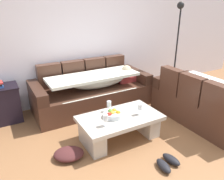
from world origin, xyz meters
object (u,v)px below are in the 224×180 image
(couch_along_wall, at_px, (93,91))
(wine_glass_near_right, at_px, (140,107))
(wine_glass_far_back, at_px, (109,104))
(coffee_table, at_px, (120,125))
(pair_of_shoes, at_px, (167,163))
(floor_lamp, at_px, (177,43))
(crumpled_garment, at_px, (69,154))
(wine_glass_near_left, at_px, (106,118))
(fruit_bowl, at_px, (113,114))
(couch_near_window, at_px, (204,103))

(couch_along_wall, bearing_deg, wine_glass_near_right, -82.78)
(wine_glass_near_right, height_order, wine_glass_far_back, same)
(couch_along_wall, distance_m, coffee_table, 1.22)
(wine_glass_far_back, xyz_separation_m, pair_of_shoes, (0.27, -1.04, -0.45))
(floor_lamp, distance_m, crumpled_garment, 3.26)
(wine_glass_near_left, bearing_deg, coffee_table, 23.10)
(wine_glass_far_back, distance_m, pair_of_shoes, 1.17)
(fruit_bowl, xyz_separation_m, wine_glass_near_right, (0.38, -0.13, 0.07))
(couch_along_wall, bearing_deg, wine_glass_near_left, -107.81)
(wine_glass_far_back, bearing_deg, fruit_bowl, -100.73)
(couch_along_wall, xyz_separation_m, wine_glass_near_right, (0.16, -1.30, 0.16))
(crumpled_garment, bearing_deg, couch_near_window, -4.08)
(fruit_bowl, height_order, wine_glass_near_right, wine_glass_near_right)
(couch_along_wall, height_order, pair_of_shoes, couch_along_wall)
(wine_glass_near_right, bearing_deg, fruit_bowl, 161.36)
(couch_along_wall, height_order, wine_glass_near_left, couch_along_wall)
(couch_along_wall, distance_m, couch_near_window, 2.03)
(couch_near_window, distance_m, wine_glass_far_back, 1.69)
(couch_near_window, bearing_deg, crumpled_garment, 85.92)
(couch_along_wall, distance_m, wine_glass_near_right, 1.32)
(wine_glass_far_back, bearing_deg, coffee_table, -74.97)
(couch_near_window, height_order, coffee_table, couch_near_window)
(fruit_bowl, bearing_deg, crumpled_garment, -172.80)
(couch_near_window, bearing_deg, wine_glass_near_right, 84.02)
(couch_near_window, xyz_separation_m, crumpled_garment, (-2.39, 0.17, -0.27))
(wine_glass_near_right, xyz_separation_m, crumpled_garment, (-1.12, 0.04, -0.44))
(coffee_table, xyz_separation_m, wine_glass_far_back, (-0.06, 0.22, 0.26))
(wine_glass_near_right, distance_m, floor_lamp, 2.19)
(coffee_table, distance_m, floor_lamp, 2.47)
(floor_lamp, bearing_deg, wine_glass_near_right, -147.30)
(couch_along_wall, relative_size, crumpled_garment, 5.55)
(couch_near_window, xyz_separation_m, coffee_table, (-1.56, 0.23, -0.10))
(wine_glass_far_back, height_order, crumpled_garment, wine_glass_far_back)
(floor_lamp, height_order, crumpled_garment, floor_lamp)
(floor_lamp, bearing_deg, coffee_table, -153.13)
(coffee_table, bearing_deg, wine_glass_near_left, -156.90)
(wine_glass_near_left, xyz_separation_m, floor_lamp, (2.36, 1.17, 0.62))
(wine_glass_near_right, bearing_deg, pair_of_shoes, -95.88)
(couch_along_wall, bearing_deg, crumpled_garment, -126.97)
(couch_near_window, height_order, wine_glass_near_left, couch_near_window)
(floor_lamp, bearing_deg, wine_glass_near_left, -153.60)
(crumpled_garment, bearing_deg, coffee_table, 3.83)
(wine_glass_near_right, bearing_deg, couch_along_wall, 97.22)
(wine_glass_near_left, bearing_deg, couch_along_wall, 72.19)
(fruit_bowl, relative_size, floor_lamp, 0.14)
(coffee_table, distance_m, wine_glass_near_right, 0.40)
(couch_near_window, bearing_deg, wine_glass_far_back, 74.48)
(couch_along_wall, relative_size, couch_near_window, 1.28)
(couch_along_wall, distance_m, crumpled_garment, 1.61)
(floor_lamp, bearing_deg, fruit_bowl, -154.97)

